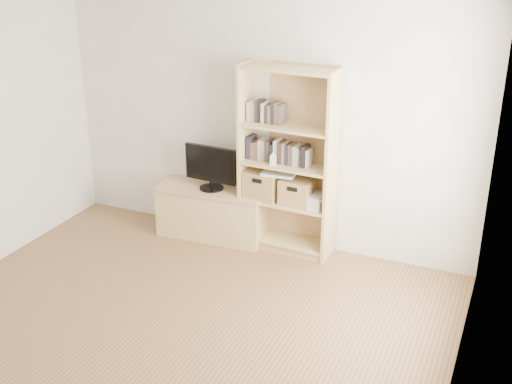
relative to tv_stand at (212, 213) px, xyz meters
The scene contains 14 objects.
floor 2.35m from the tv_stand, 77.34° to the right, with size 4.50×5.00×0.01m, color brown.
back_wall 1.17m from the tv_stand, 23.03° to the left, with size 4.50×0.02×2.60m, color beige.
right_wall 3.73m from the tv_stand, 39.56° to the right, with size 0.02×5.00×2.60m, color beige.
ceiling 3.30m from the tv_stand, 77.34° to the right, with size 4.50×5.00×0.01m, color white.
tv_stand is the anchor object (origin of this frame).
bookshelf 1.10m from the tv_stand, ahead, with size 0.97×0.35×1.94m, color tan.
television 0.53m from the tv_stand, ahead, with size 0.60×0.05×0.47m, color black.
books_row_mid 1.15m from the tv_stand, ahead, with size 0.74×0.14×0.20m, color #222030.
books_row_upper 1.33m from the tv_stand, ahead, with size 0.35×0.13×0.18m, color #222030.
baby_monitor 1.04m from the tv_stand, ahead, with size 0.06×0.04×0.11m, color white.
basket_left 0.72m from the tv_stand, ahead, with size 0.36×0.29×0.29m, color #A5814A.
basket_right 1.04m from the tv_stand, ahead, with size 0.32×0.26×0.26m, color #A5814A.
laptop 0.96m from the tv_stand, ahead, with size 0.34×0.24×0.03m, color silver.
magazine_stack 1.22m from the tv_stand, ahead, with size 0.17×0.24×0.11m, color silver.
Camera 1 is at (2.48, -3.35, 3.16)m, focal length 45.00 mm.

